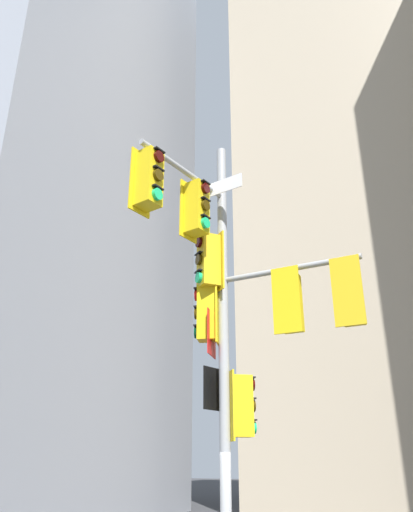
# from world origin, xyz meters

# --- Properties ---
(building_tower_left) EXTENTS (15.77, 15.77, 34.77)m
(building_tower_left) POSITION_xyz_m (-15.68, 9.58, 17.38)
(building_tower_left) COLOR #9399A3
(building_tower_left) RESTS_ON ground
(building_mid_block) EXTENTS (13.95, 13.95, 33.89)m
(building_mid_block) POSITION_xyz_m (2.72, 21.22, 16.95)
(building_mid_block) COLOR tan
(building_mid_block) RESTS_ON ground
(signal_pole_assembly) EXTENTS (3.34, 2.64, 8.32)m
(signal_pole_assembly) POSITION_xyz_m (0.27, -0.37, 5.00)
(signal_pole_assembly) COLOR #9EA0A3
(signal_pole_assembly) RESTS_ON ground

